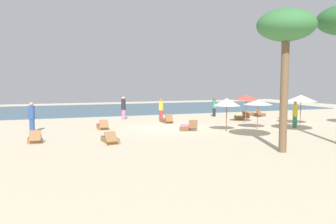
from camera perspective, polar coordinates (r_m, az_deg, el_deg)
ground_plane at (r=23.86m, az=0.18°, el=-2.67°), size 60.00×60.00×0.00m
ocean_water at (r=40.16m, az=-8.15°, el=0.52°), size 48.00×16.00×0.06m
umbrella_0 at (r=22.44m, az=9.73°, el=1.65°), size 1.74×1.74×2.16m
umbrella_1 at (r=27.63m, az=21.21°, el=2.15°), size 2.27×2.27×2.21m
umbrella_2 at (r=27.46m, az=12.84°, el=2.42°), size 1.83×1.83×2.23m
umbrella_3 at (r=24.06m, az=14.73°, el=1.57°), size 1.95×1.95×1.98m
lounger_0 at (r=29.88m, az=11.81°, el=-0.85°), size 1.17×1.74×0.73m
lounger_1 at (r=19.81m, az=-21.25°, el=-4.13°), size 0.70×1.72×0.69m
lounger_2 at (r=22.95m, az=2.96°, el=-2.55°), size 1.28×1.77×0.70m
lounger_3 at (r=23.81m, az=-10.89°, el=-2.36°), size 0.68×1.72×0.68m
lounger_4 at (r=32.94m, az=14.59°, el=-0.37°), size 1.21×1.78×0.69m
lounger_5 at (r=18.45m, az=-9.58°, el=-4.52°), size 0.78×1.76×0.67m
lounger_6 at (r=26.89m, az=-0.27°, el=-1.42°), size 0.63×1.66×0.73m
person_0 at (r=25.47m, az=20.33°, el=-0.37°), size 0.43×0.43×1.85m
person_1 at (r=29.10m, az=-7.40°, el=0.66°), size 0.51×0.51×1.95m
person_2 at (r=31.71m, az=7.67°, el=0.85°), size 0.36×0.36×1.75m
person_3 at (r=29.28m, az=-1.19°, el=0.52°), size 0.53×0.53×1.76m
person_4 at (r=23.43m, az=-21.67°, el=-0.80°), size 0.49×0.49×1.92m
person_5 at (r=30.17m, az=18.92°, el=0.39°), size 0.45×0.45×1.75m
palm_1 at (r=16.58m, az=19.00°, el=12.82°), size 2.60×2.60×6.46m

